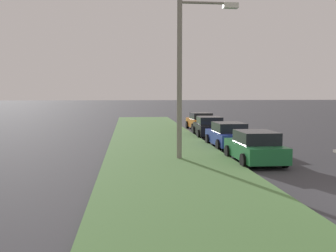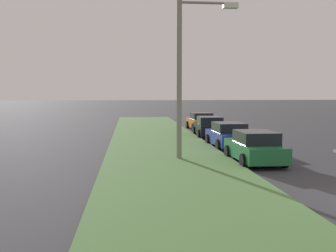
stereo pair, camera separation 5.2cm
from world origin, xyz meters
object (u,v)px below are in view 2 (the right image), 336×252
object	(u,v)px
parked_car_green	(255,147)
parked_car_blue	(228,135)
streetlight	(187,67)
parked_car_orange	(201,121)
parked_car_black	(209,127)

from	to	relation	value
parked_car_green	parked_car_blue	size ratio (longest dim) A/B	0.99
parked_car_green	streetlight	size ratio (longest dim) A/B	0.58
parked_car_blue	parked_car_orange	xyz separation A→B (m)	(11.38, -0.37, 0.00)
parked_car_blue	parked_car_orange	bearing A→B (deg)	-3.28
parked_car_green	parked_car_orange	size ratio (longest dim) A/B	0.99
parked_car_blue	parked_car_black	world-z (taller)	same
parked_car_green	parked_car_black	bearing A→B (deg)	-0.86
parked_car_green	parked_car_orange	world-z (taller)	same
parked_car_green	parked_car_blue	xyz separation A→B (m)	(5.24, -0.04, 0.00)
parked_car_green	streetlight	bearing A→B (deg)	71.65
parked_car_black	parked_car_orange	bearing A→B (deg)	-1.72
parked_car_black	parked_car_blue	bearing A→B (deg)	-178.12
parked_car_blue	parked_car_black	size ratio (longest dim) A/B	1.00
parked_car_black	streetlight	xyz separation A→B (m)	(-10.07, 3.07, 3.67)
parked_car_blue	parked_car_orange	distance (m)	11.39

